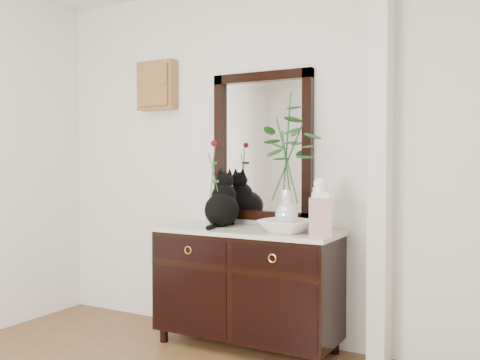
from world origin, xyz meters
The scene contains 10 objects.
wall_back centered at (0.00, 1.98, 1.35)m, with size 3.60×0.04×2.70m, color white.
pilaster centered at (1.00, 1.90, 1.35)m, with size 0.12×0.20×2.70m, color white.
sideboard centered at (0.10, 1.73, 0.47)m, with size 1.33×0.52×0.82m.
wall_mirror centered at (0.10, 1.97, 1.44)m, with size 0.80×0.06×1.10m.
key_cabinet centered at (-0.85, 1.94, 1.95)m, with size 0.35×0.10×0.40m, color brown.
cat centered at (-0.14, 1.79, 1.05)m, with size 0.28×0.35×0.40m, color black, non-canonical shape.
lotus_bowl centered at (0.42, 1.69, 0.89)m, with size 0.35×0.35×0.09m, color white.
vase_branches centered at (0.42, 1.69, 1.34)m, with size 0.44×0.44×0.93m, color silver, non-canonical shape.
bud_vase_rose centered at (-0.19, 1.74, 1.17)m, with size 0.08×0.08×0.64m, color #265E29, non-canonical shape.
ginger_jar centered at (0.67, 1.67, 1.04)m, with size 0.14×0.14×0.39m, color white, non-canonical shape.
Camera 1 is at (1.88, -1.59, 1.33)m, focal length 40.00 mm.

